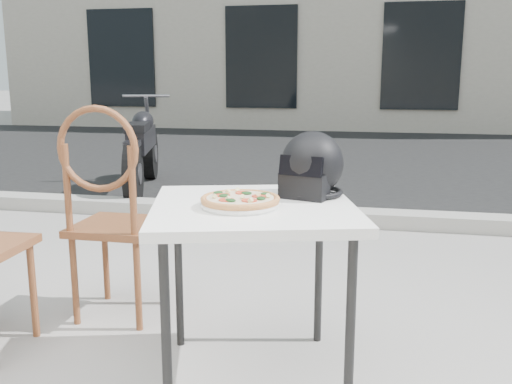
% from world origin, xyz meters
% --- Properties ---
extents(street_asphalt, '(30.00, 8.00, 0.00)m').
position_xyz_m(street_asphalt, '(0.00, 7.00, 0.00)').
color(street_asphalt, black).
rests_on(street_asphalt, ground).
extents(curb, '(30.00, 0.25, 0.12)m').
position_xyz_m(curb, '(0.00, 3.00, 0.06)').
color(curb, '#A09D95').
rests_on(curb, ground).
extents(cafe_table_main, '(0.95, 0.95, 0.73)m').
position_xyz_m(cafe_table_main, '(0.34, 0.44, 0.67)').
color(cafe_table_main, white).
rests_on(cafe_table_main, ground).
extents(plate, '(0.35, 0.35, 0.02)m').
position_xyz_m(plate, '(0.31, 0.37, 0.74)').
color(plate, white).
rests_on(plate, cafe_table_main).
extents(pizza, '(0.35, 0.35, 0.04)m').
position_xyz_m(pizza, '(0.31, 0.37, 0.76)').
color(pizza, '#C28046').
rests_on(pizza, plate).
extents(helmet, '(0.32, 0.33, 0.26)m').
position_xyz_m(helmet, '(0.54, 0.64, 0.85)').
color(helmet, black).
rests_on(helmet, cafe_table_main).
extents(cafe_chair_main, '(0.42, 0.42, 1.08)m').
position_xyz_m(cafe_chair_main, '(-0.46, 0.85, 0.60)').
color(cafe_chair_main, brown).
rests_on(cafe_chair_main, ground).
extents(motorcycle, '(0.72, 1.97, 1.00)m').
position_xyz_m(motorcycle, '(-1.61, 4.00, 0.44)').
color(motorcycle, black).
rests_on(motorcycle, street_asphalt).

